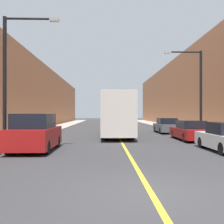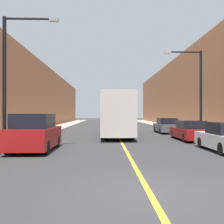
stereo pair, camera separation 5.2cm
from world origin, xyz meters
name	(u,v)px [view 1 (the left image)]	position (x,y,z in m)	size (l,w,h in m)	color
ground_plane	(151,193)	(0.00, 0.00, 0.00)	(200.00, 200.00, 0.00)	#38383A
sidewalk_left	(57,127)	(-7.78, 30.00, 0.05)	(3.19, 72.00, 0.11)	#B2AA9E
sidewalk_right	(169,127)	(7.78, 30.00, 0.05)	(3.19, 72.00, 0.11)	#B2AA9E
building_row_left	(31,96)	(-11.37, 30.00, 4.37)	(4.00, 72.00, 8.74)	#B2724C
building_row_right	(194,91)	(11.37, 30.00, 5.14)	(4.00, 72.00, 10.28)	#B2724C
road_center_line	(113,127)	(0.00, 30.00, 0.00)	(0.16, 72.00, 0.01)	gold
bus	(116,114)	(-0.20, 16.24, 1.90)	(2.46, 10.74, 3.55)	silver
parked_suv_left	(35,134)	(-4.80, 7.40, 0.89)	(2.03, 4.44, 1.94)	maroon
car_right_mid	(190,131)	(5.06, 12.46, 0.66)	(1.83, 4.63, 1.44)	maroon
car_right_far	(166,126)	(5.01, 19.52, 0.67)	(1.90, 4.28, 1.49)	#51565B
street_lamp_left	(10,72)	(-6.19, 7.67, 4.19)	(2.99, 0.24, 7.02)	black
street_lamp_right	(197,87)	(6.18, 14.14, 4.09)	(2.99, 0.24, 6.82)	black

